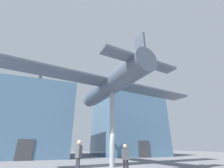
# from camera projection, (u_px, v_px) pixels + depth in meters

# --- Properties ---
(ground_plane) EXTENTS (80.00, 80.00, 0.00)m
(ground_plane) POSITION_uv_depth(u_px,v_px,m) (112.00, 167.00, 11.86)
(ground_plane) COLOR slate
(glass_pavilion_left) EXTENTS (10.36, 14.46, 10.88)m
(glass_pavilion_left) POSITION_uv_depth(u_px,v_px,m) (38.00, 123.00, 25.11)
(glass_pavilion_left) COLOR slate
(glass_pavilion_left) RESTS_ON ground_plane
(glass_pavilion_right) EXTENTS (10.36, 14.46, 10.88)m
(glass_pavilion_right) POSITION_uv_depth(u_px,v_px,m) (124.00, 127.00, 29.78)
(glass_pavilion_right) COLOR slate
(glass_pavilion_right) RESTS_ON ground_plane
(support_pylon_central) EXTENTS (0.41, 0.41, 6.17)m
(support_pylon_central) POSITION_uv_depth(u_px,v_px,m) (112.00, 127.00, 13.05)
(support_pylon_central) COLOR #999EA3
(support_pylon_central) RESTS_ON ground_plane
(suspended_airplane) EXTENTS (19.71, 12.22, 3.38)m
(suspended_airplane) POSITION_uv_depth(u_px,v_px,m) (111.00, 85.00, 14.82)
(suspended_airplane) COLOR #4C5666
(suspended_airplane) RESTS_ON support_pylon_central
(visitor_person) EXTENTS (0.43, 0.28, 1.65)m
(visitor_person) POSITION_uv_depth(u_px,v_px,m) (125.00, 157.00, 8.70)
(visitor_person) COLOR #232328
(visitor_person) RESTS_ON ground_plane
(visitor_second) EXTENTS (0.37, 0.46, 1.87)m
(visitor_second) POSITION_uv_depth(u_px,v_px,m) (78.00, 154.00, 8.73)
(visitor_second) COLOR #383842
(visitor_second) RESTS_ON ground_plane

